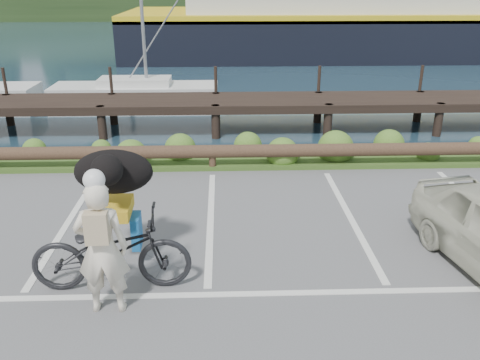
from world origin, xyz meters
name	(u,v)px	position (x,y,z in m)	size (l,w,h in m)	color
ground	(208,279)	(0.00, 0.00, 0.00)	(72.00, 72.00, 0.00)	#545456
harbor_backdrop	(222,5)	(0.38, 78.52, 0.00)	(170.00, 160.00, 30.00)	#182D3B
vegetation_strip	(213,158)	(0.00, 5.30, 0.05)	(34.00, 1.60, 0.10)	#3D5B21
log_rail	(213,170)	(0.00, 4.60, 0.00)	(32.00, 0.30, 0.60)	#443021
bicycle	(111,251)	(-1.34, -0.15, 0.59)	(0.78, 2.24, 1.17)	black
cyclist	(102,248)	(-1.32, -0.67, 0.93)	(0.68, 0.44, 1.86)	#EEE2C9
dog	(114,172)	(-1.36, 0.57, 1.51)	(1.16, 0.57, 0.67)	black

